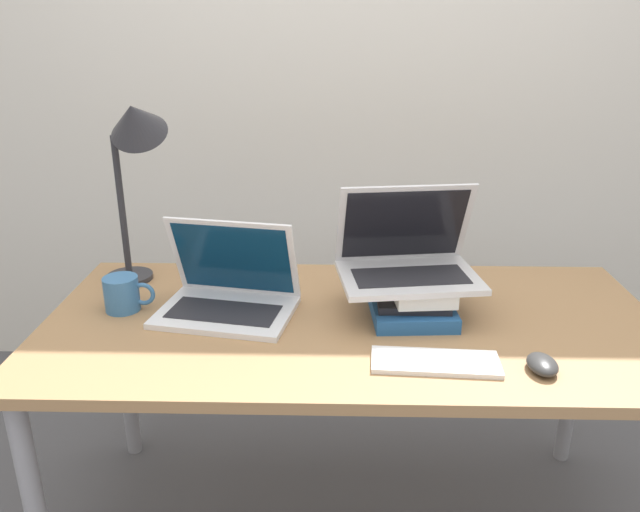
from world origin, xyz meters
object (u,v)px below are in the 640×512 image
Objects in this scene: laptop_on_books at (407,259)px; desk_lamp at (134,142)px; wireless_keyboard at (435,362)px; mouse at (542,364)px; laptop_left at (229,294)px; book_stack at (413,298)px; mug at (123,294)px.

desk_lamp reaches higher than laptop_on_books.
desk_lamp is at bearing 150.33° from wireless_keyboard.
mouse is at bearing -48.93° from laptop_on_books.
desk_lamp reaches higher than laptop_left.
laptop_left is at bearing -179.91° from book_stack.
mouse reaches higher than wireless_keyboard.
laptop_on_books reaches higher than wireless_keyboard.
wireless_keyboard is 1.02m from desk_lamp.
wireless_keyboard is 0.24m from mouse.
mouse is 0.71× the size of mug.
mouse is at bearing -5.31° from wireless_keyboard.
laptop_on_books is 4.03× the size of mouse.
laptop_on_books is at bearing 1.91° from mug.
mug is at bearing -94.36° from desk_lamp.
mouse is 0.17× the size of desk_lamp.
laptop_left is at bearing -33.39° from desk_lamp.
desk_lamp reaches higher than mug.
wireless_keyboard is (0.53, -0.27, -0.04)m from laptop_left.
laptop_on_books is 1.31× the size of wireless_keyboard.
laptop_left is 1.00× the size of laptop_on_books.
book_stack is 0.95× the size of wireless_keyboard.
wireless_keyboard is at bearing -27.59° from laptop_left.
book_stack is 0.72× the size of laptop_on_books.
laptop_left is at bearing 158.77° from mouse.
laptop_left is 0.69× the size of desk_lamp.
laptop_on_books is at bearing -11.75° from desk_lamp.
mouse is (0.76, -0.30, -0.03)m from laptop_left.
laptop_left reaches higher than book_stack.
book_stack is at bearing -13.10° from desk_lamp.
laptop_left is 0.50m from book_stack.
laptop_on_books is 0.45m from mouse.
book_stack is 2.91× the size of mouse.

